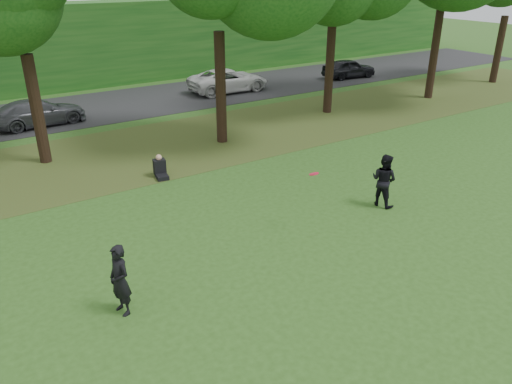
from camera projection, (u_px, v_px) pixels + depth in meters
ground at (346, 333)px, 10.40m from camera, size 120.00×120.00×0.00m
leaf_litter at (128, 154)px, 20.32m from camera, size 60.00×7.00×0.01m
street at (75, 110)px, 26.42m from camera, size 70.00×7.00×0.02m
far_hedge at (42, 48)px, 29.97m from camera, size 70.00×3.00×5.00m
player_left at (120, 280)px, 10.69m from camera, size 0.53×0.68×1.66m
player_right at (384, 180)px, 15.64m from camera, size 0.82×0.96×1.71m
parked_cars at (48, 105)px, 24.76m from camera, size 41.43×3.74×1.52m
frisbee at (314, 174)px, 13.77m from camera, size 0.35×0.35×0.11m
seated_person at (160, 169)px, 17.99m from camera, size 0.52×0.79×0.83m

